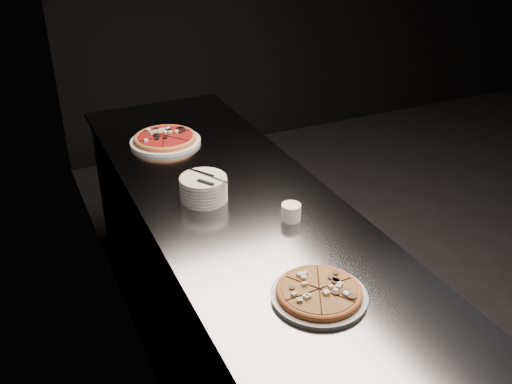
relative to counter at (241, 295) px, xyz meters
name	(u,v)px	position (x,y,z in m)	size (l,w,h in m)	color
wall_left	(132,96)	(-0.37, 0.00, 0.94)	(0.02, 5.00, 2.80)	black
counter	(241,295)	(0.00, 0.00, 0.00)	(0.74, 2.44, 0.92)	slate
pizza_mushroom	(319,293)	(-0.02, -0.63, 0.48)	(0.29, 0.29, 0.03)	silver
pizza_tomato	(165,139)	(-0.09, 0.66, 0.48)	(0.33, 0.33, 0.04)	silver
plate_stack	(204,188)	(-0.12, 0.08, 0.51)	(0.18, 0.18, 0.10)	silver
cutlery	(206,178)	(-0.11, 0.06, 0.56)	(0.09, 0.19, 0.01)	#B0B3B7
ramekin	(291,212)	(0.12, -0.20, 0.49)	(0.07, 0.07, 0.06)	white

